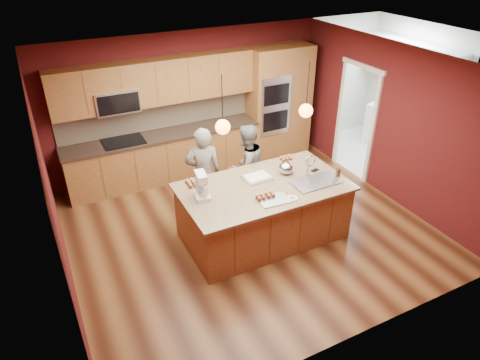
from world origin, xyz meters
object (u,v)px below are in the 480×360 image
island (264,211)px  mixing_bowl (286,168)px  person_right (246,166)px  stand_mixer (202,187)px  person_left (203,174)px

island → mixing_bowl: island is taller
person_right → mixing_bowl: person_right is taller
island → mixing_bowl: size_ratio=10.70×
stand_mixer → mixing_bowl: (1.45, 0.06, -0.08)m
person_left → mixing_bowl: 1.35m
person_left → person_right: person_left is taller
person_left → stand_mixer: person_left is taller
stand_mixer → person_right: bearing=45.2°
person_left → stand_mixer: bearing=82.7°
island → person_left: 1.18m
person_left → person_right: 0.79m
island → stand_mixer: (-0.97, 0.12, 0.62)m
island → person_right: person_right is taller
island → mixing_bowl: (0.48, 0.18, 0.55)m
person_right → mixing_bowl: (0.30, -0.78, 0.27)m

